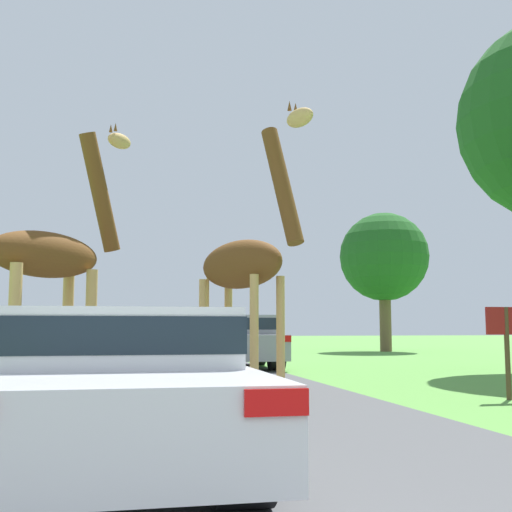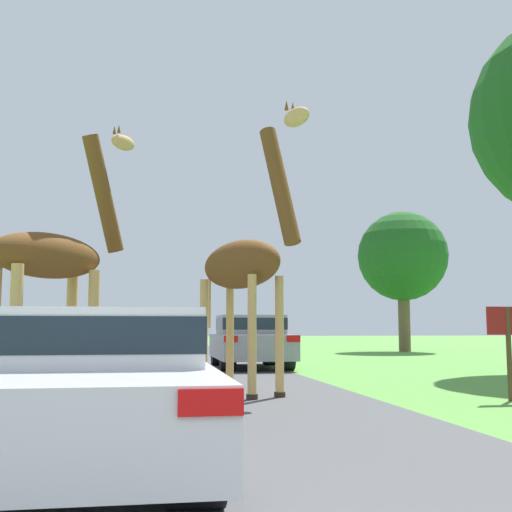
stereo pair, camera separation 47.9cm
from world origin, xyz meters
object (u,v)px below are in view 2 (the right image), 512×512
car_lead_maroon (94,381)px  car_verge_right (250,340)px  giraffe_companion (56,261)px  car_queue_left (98,337)px  car_far_ahead (83,344)px  tree_centre_back (403,257)px  sign_post (508,335)px  giraffe_near_road (245,262)px  car_queue_right (85,339)px

car_lead_maroon → car_verge_right: car_verge_right is taller
giraffe_companion → car_queue_left: (-0.52, 16.44, -1.59)m
car_far_ahead → tree_centre_back: size_ratio=0.60×
car_queue_left → sign_post: size_ratio=3.05×
giraffe_near_road → sign_post: giraffe_near_road is taller
giraffe_companion → car_far_ahead: size_ratio=1.28×
car_queue_left → car_verge_right: size_ratio=1.11×
giraffe_companion → giraffe_near_road: bearing=34.1°
car_verge_right → car_far_ahead: bearing=-154.8°
car_far_ahead → sign_post: (7.13, -6.63, 0.29)m
car_queue_left → giraffe_companion: bearing=-88.2°
giraffe_near_road → car_lead_maroon: giraffe_near_road is taller
giraffe_near_road → car_queue_right: size_ratio=1.04×
car_queue_left → car_verge_right: car_verge_right is taller
car_queue_right → sign_post: size_ratio=3.14×
car_queue_right → car_queue_left: car_queue_right is taller
car_queue_right → car_queue_left: (-0.08, 6.33, -0.05)m
car_far_ahead → car_queue_left: bearing=92.8°
car_verge_right → sign_post: (2.75, -8.69, 0.24)m
car_queue_right → giraffe_near_road: bearing=-71.2°
car_lead_maroon → tree_centre_back: tree_centre_back is taller
car_lead_maroon → car_far_ahead: car_far_ahead is taller
sign_post → car_verge_right: bearing=107.6°
car_queue_left → car_verge_right: bearing=-63.5°
tree_centre_back → car_far_ahead: bearing=-136.5°
tree_centre_back → sign_post: bearing=-107.8°
giraffe_companion → sign_post: giraffe_companion is taller
giraffe_companion → car_lead_maroon: 6.34m
car_far_ahead → car_verge_right: (4.38, 2.06, 0.05)m
car_lead_maroon → car_far_ahead: (-1.12, 10.42, 0.03)m
car_queue_left → tree_centre_back: size_ratio=0.68×
car_lead_maroon → car_queue_left: bearing=94.4°
car_lead_maroon → car_far_ahead: 10.48m
car_far_ahead → sign_post: bearing=-42.9°
car_queue_left → tree_centre_back: (13.91, 0.59, 3.73)m
car_far_ahead → tree_centre_back: bearing=43.5°
car_lead_maroon → sign_post: sign_post is taller
sign_post → car_lead_maroon: bearing=-147.7°
giraffe_companion → tree_centre_back: tree_centre_back is taller
giraffe_near_road → car_verge_right: size_ratio=1.19×
giraffe_near_road → sign_post: (3.95, -1.50, -1.23)m
giraffe_near_road → tree_centre_back: (10.14, 17.76, 2.18)m
giraffe_companion → car_queue_right: 10.24m
car_queue_left → sign_post: (7.72, -18.67, 0.31)m
giraffe_near_road → sign_post: 4.40m
car_lead_maroon → giraffe_companion: bearing=101.3°
car_far_ahead → car_lead_maroon: bearing=-83.8°
sign_post → giraffe_companion: bearing=162.8°
giraffe_companion → car_queue_left: bearing=138.5°
giraffe_near_road → car_lead_maroon: bearing=41.1°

